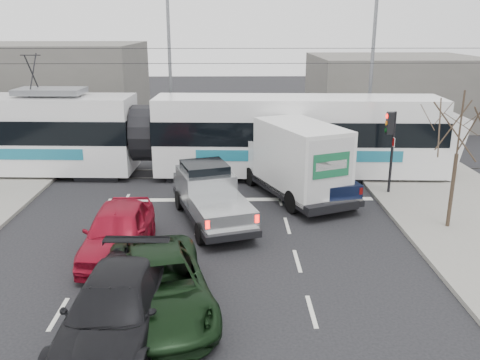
{
  "coord_description": "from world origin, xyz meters",
  "views": [
    {
      "loc": [
        -0.44,
        -14.82,
        7.33
      ],
      "look_at": [
        -0.09,
        3.07,
        1.8
      ],
      "focal_mm": 38.0,
      "sensor_mm": 36.0,
      "label": 1
    }
  ],
  "objects_px": {
    "street_lamp_near": "(369,65)",
    "navy_pickup": "(317,174)",
    "dark_car": "(115,309)",
    "silver_pickup": "(210,194)",
    "green_car": "(160,285)",
    "bare_tree": "(460,129)",
    "traffic_signal": "(391,135)",
    "tram": "(144,134)",
    "red_car": "(118,231)",
    "box_truck": "(294,160)",
    "street_lamp_far": "(167,63)"
  },
  "relations": [
    {
      "from": "street_lamp_near",
      "to": "navy_pickup",
      "type": "xyz_separation_m",
      "value": [
        -3.95,
        -7.64,
        -4.09
      ]
    },
    {
      "from": "dark_car",
      "to": "navy_pickup",
      "type": "bearing_deg",
      "value": 60.18
    },
    {
      "from": "silver_pickup",
      "to": "green_car",
      "type": "xyz_separation_m",
      "value": [
        -1.07,
        -6.63,
        -0.27
      ]
    },
    {
      "from": "street_lamp_near",
      "to": "bare_tree",
      "type": "bearing_deg",
      "value": -88.58
    },
    {
      "from": "bare_tree",
      "to": "street_lamp_near",
      "type": "relative_size",
      "value": 0.56
    },
    {
      "from": "traffic_signal",
      "to": "tram",
      "type": "distance_m",
      "value": 11.7
    },
    {
      "from": "street_lamp_near",
      "to": "silver_pickup",
      "type": "height_order",
      "value": "street_lamp_near"
    },
    {
      "from": "green_car",
      "to": "tram",
      "type": "bearing_deg",
      "value": 87.4
    },
    {
      "from": "street_lamp_near",
      "to": "red_car",
      "type": "height_order",
      "value": "street_lamp_near"
    },
    {
      "from": "silver_pickup",
      "to": "street_lamp_near",
      "type": "bearing_deg",
      "value": 33.3
    },
    {
      "from": "box_truck",
      "to": "green_car",
      "type": "xyz_separation_m",
      "value": [
        -4.63,
        -9.25,
        -0.89
      ]
    },
    {
      "from": "bare_tree",
      "to": "silver_pickup",
      "type": "bearing_deg",
      "value": 171.98
    },
    {
      "from": "bare_tree",
      "to": "navy_pickup",
      "type": "bearing_deg",
      "value": 137.69
    },
    {
      "from": "street_lamp_near",
      "to": "red_car",
      "type": "xyz_separation_m",
      "value": [
        -11.44,
        -13.36,
        -4.28
      ]
    },
    {
      "from": "tram",
      "to": "red_car",
      "type": "distance_m",
      "value": 9.32
    },
    {
      "from": "street_lamp_near",
      "to": "silver_pickup",
      "type": "distance_m",
      "value": 13.97
    },
    {
      "from": "street_lamp_far",
      "to": "green_car",
      "type": "distance_m",
      "value": 19.47
    },
    {
      "from": "silver_pickup",
      "to": "navy_pickup",
      "type": "bearing_deg",
      "value": 12.73
    },
    {
      "from": "box_truck",
      "to": "red_car",
      "type": "height_order",
      "value": "box_truck"
    },
    {
      "from": "navy_pickup",
      "to": "box_truck",
      "type": "bearing_deg",
      "value": 167.04
    },
    {
      "from": "street_lamp_near",
      "to": "box_truck",
      "type": "height_order",
      "value": "street_lamp_near"
    },
    {
      "from": "traffic_signal",
      "to": "navy_pickup",
      "type": "xyz_separation_m",
      "value": [
        -3.11,
        -0.14,
        -1.72
      ]
    },
    {
      "from": "silver_pickup",
      "to": "red_car",
      "type": "relative_size",
      "value": 1.23
    },
    {
      "from": "street_lamp_far",
      "to": "red_car",
      "type": "bearing_deg",
      "value": -89.79
    },
    {
      "from": "bare_tree",
      "to": "street_lamp_far",
      "type": "distance_m",
      "value": 17.97
    },
    {
      "from": "traffic_signal",
      "to": "navy_pickup",
      "type": "height_order",
      "value": "traffic_signal"
    },
    {
      "from": "street_lamp_far",
      "to": "silver_pickup",
      "type": "height_order",
      "value": "street_lamp_far"
    },
    {
      "from": "traffic_signal",
      "to": "navy_pickup",
      "type": "relative_size",
      "value": 0.7
    },
    {
      "from": "street_lamp_near",
      "to": "tram",
      "type": "relative_size",
      "value": 0.31
    },
    {
      "from": "traffic_signal",
      "to": "red_car",
      "type": "distance_m",
      "value": 12.26
    },
    {
      "from": "street_lamp_far",
      "to": "silver_pickup",
      "type": "relative_size",
      "value": 1.49
    },
    {
      "from": "bare_tree",
      "to": "box_truck",
      "type": "relative_size",
      "value": 0.71
    },
    {
      "from": "street_lamp_far",
      "to": "green_car",
      "type": "relative_size",
      "value": 1.65
    },
    {
      "from": "red_car",
      "to": "street_lamp_far",
      "type": "bearing_deg",
      "value": 89.79
    },
    {
      "from": "street_lamp_near",
      "to": "green_car",
      "type": "relative_size",
      "value": 1.65
    },
    {
      "from": "bare_tree",
      "to": "street_lamp_far",
      "type": "relative_size",
      "value": 0.56
    },
    {
      "from": "green_car",
      "to": "dark_car",
      "type": "distance_m",
      "value": 1.5
    },
    {
      "from": "green_car",
      "to": "dark_car",
      "type": "relative_size",
      "value": 1.0
    },
    {
      "from": "box_truck",
      "to": "navy_pickup",
      "type": "bearing_deg",
      "value": -22.59
    },
    {
      "from": "street_lamp_far",
      "to": "tram",
      "type": "bearing_deg",
      "value": -94.98
    },
    {
      "from": "street_lamp_near",
      "to": "tram",
      "type": "xyz_separation_m",
      "value": [
        -12.03,
        -4.14,
        -3.02
      ]
    },
    {
      "from": "green_car",
      "to": "silver_pickup",
      "type": "bearing_deg",
      "value": 67.56
    },
    {
      "from": "box_truck",
      "to": "green_car",
      "type": "relative_size",
      "value": 1.29
    },
    {
      "from": "box_truck",
      "to": "dark_car",
      "type": "relative_size",
      "value": 1.3
    },
    {
      "from": "street_lamp_far",
      "to": "red_car",
      "type": "height_order",
      "value": "street_lamp_far"
    },
    {
      "from": "box_truck",
      "to": "dark_car",
      "type": "xyz_separation_m",
      "value": [
        -5.53,
        -10.45,
        -0.86
      ]
    },
    {
      "from": "traffic_signal",
      "to": "tram",
      "type": "bearing_deg",
      "value": 163.28
    },
    {
      "from": "traffic_signal",
      "to": "dark_car",
      "type": "bearing_deg",
      "value": -132.47
    },
    {
      "from": "silver_pickup",
      "to": "dark_car",
      "type": "height_order",
      "value": "silver_pickup"
    },
    {
      "from": "red_car",
      "to": "street_lamp_near",
      "type": "bearing_deg",
      "value": 49.0
    }
  ]
}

